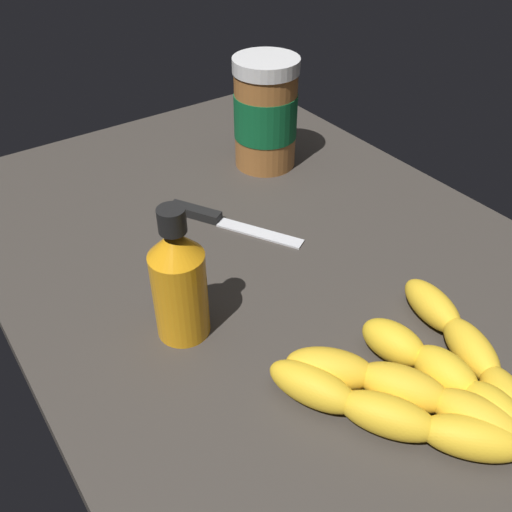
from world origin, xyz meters
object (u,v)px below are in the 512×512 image
at_px(honey_bottle, 176,279).
at_px(butter_knife, 222,220).
at_px(peanut_butter_jar, 266,114).
at_px(banana_bunch, 425,383).

xyz_separation_m(honey_bottle, butter_knife, (-0.13, 0.13, -0.06)).
xyz_separation_m(peanut_butter_jar, butter_knife, (0.09, -0.14, -0.07)).
bearing_deg(banana_bunch, honey_bottle, -146.23).
height_order(peanut_butter_jar, butter_knife, peanut_butter_jar).
height_order(banana_bunch, peanut_butter_jar, peanut_butter_jar).
xyz_separation_m(peanut_butter_jar, honey_bottle, (0.22, -0.26, -0.01)).
distance_m(peanut_butter_jar, honey_bottle, 0.35).
bearing_deg(banana_bunch, butter_knife, -179.71).
height_order(banana_bunch, butter_knife, banana_bunch).
bearing_deg(butter_knife, banana_bunch, 0.29).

